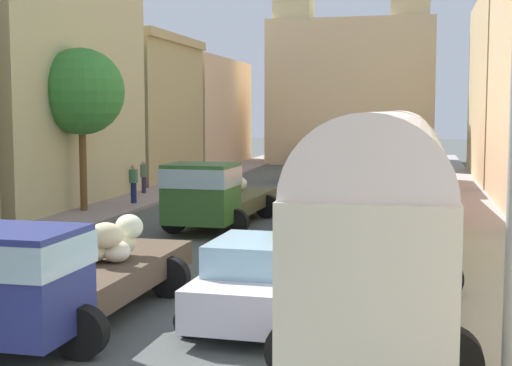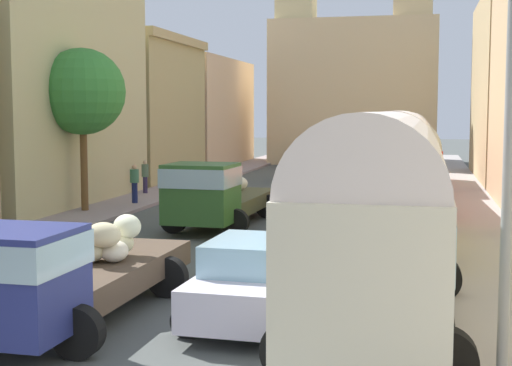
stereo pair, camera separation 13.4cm
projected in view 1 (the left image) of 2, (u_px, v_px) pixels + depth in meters
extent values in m
plane|color=#4B504D|center=(304.00, 199.00, 34.65)|extent=(154.00, 154.00, 0.00)
cube|color=gray|center=(158.00, 194.00, 36.19)|extent=(2.50, 70.00, 0.14)
cube|color=#9E9795|center=(464.00, 202.00, 33.09)|extent=(2.50, 70.00, 0.14)
cube|color=#BEB582|center=(37.00, 46.00, 31.82)|extent=(4.92, 12.65, 13.84)
cube|color=tan|center=(140.00, 113.00, 43.53)|extent=(4.83, 9.96, 7.98)
cube|color=tan|center=(138.00, 40.00, 43.11)|extent=(5.31, 9.96, 0.49)
cube|color=#D8B690|center=(199.00, 113.00, 55.55)|extent=(4.95, 13.76, 7.96)
cube|color=beige|center=(352.00, 93.00, 58.54)|extent=(12.66, 7.72, 11.04)
cube|color=beige|center=(293.00, 64.00, 57.40)|extent=(2.84, 2.84, 15.51)
cube|color=beige|center=(410.00, 62.00, 55.50)|extent=(2.84, 2.84, 15.51)
cube|color=beige|center=(383.00, 242.00, 13.57)|extent=(2.40, 8.88, 2.47)
cylinder|color=silver|center=(384.00, 175.00, 13.45)|extent=(2.35, 8.70, 2.30)
cube|color=#99B7C6|center=(383.00, 213.00, 13.52)|extent=(2.44, 8.17, 0.79)
cylinder|color=black|center=(338.00, 273.00, 16.60)|extent=(1.00, 0.35, 1.00)
cylinder|color=black|center=(440.00, 278.00, 16.11)|extent=(1.00, 0.35, 1.00)
cylinder|color=black|center=(298.00, 350.00, 11.27)|extent=(1.00, 0.35, 1.00)
cylinder|color=black|center=(449.00, 360.00, 10.78)|extent=(1.00, 0.35, 1.00)
cube|color=yellow|center=(397.00, 190.00, 22.32)|extent=(2.37, 8.42, 2.50)
cylinder|color=silver|center=(398.00, 149.00, 22.19)|extent=(2.32, 8.25, 2.29)
cube|color=#99B7C6|center=(397.00, 172.00, 22.26)|extent=(2.41, 7.75, 0.80)
cylinder|color=black|center=(366.00, 217.00, 25.21)|extent=(1.00, 0.35, 1.00)
cylinder|color=black|center=(432.00, 220.00, 24.73)|extent=(1.00, 0.35, 1.00)
cylinder|color=black|center=(352.00, 244.00, 20.15)|extent=(1.00, 0.35, 1.00)
cylinder|color=black|center=(435.00, 248.00, 19.66)|extent=(1.00, 0.35, 1.00)
cube|color=red|center=(403.00, 171.00, 31.08)|extent=(2.88, 10.09, 2.21)
cylinder|color=silver|center=(404.00, 145.00, 30.97)|extent=(2.82, 9.89, 2.35)
cube|color=#99B7C6|center=(403.00, 159.00, 31.03)|extent=(2.89, 9.29, 0.71)
cylinder|color=black|center=(376.00, 189.00, 34.41)|extent=(1.00, 0.35, 1.00)
cylinder|color=black|center=(426.00, 190.00, 34.03)|extent=(1.00, 0.35, 1.00)
cylinder|color=black|center=(375.00, 206.00, 28.34)|extent=(1.00, 0.35, 1.00)
cylinder|color=black|center=(435.00, 207.00, 27.96)|extent=(1.00, 0.35, 1.00)
cube|color=red|center=(407.00, 157.00, 39.82)|extent=(2.56, 8.92, 2.32)
cylinder|color=silver|center=(407.00, 135.00, 39.71)|extent=(2.51, 8.74, 2.45)
cube|color=#99B7C6|center=(407.00, 147.00, 39.77)|extent=(2.61, 8.21, 0.74)
cylinder|color=black|center=(386.00, 173.00, 42.87)|extent=(1.00, 0.35, 1.00)
cylinder|color=black|center=(428.00, 174.00, 42.38)|extent=(1.00, 0.35, 1.00)
cylinder|color=black|center=(382.00, 182.00, 37.49)|extent=(1.00, 0.35, 1.00)
cylinder|color=black|center=(430.00, 183.00, 37.00)|extent=(1.00, 0.35, 1.00)
cube|color=navy|center=(10.00, 282.00, 12.16)|extent=(2.23, 1.87, 1.76)
cube|color=#99B7C6|center=(9.00, 252.00, 12.11)|extent=(2.27, 1.95, 0.56)
cube|color=#4E3D2F|center=(104.00, 272.00, 15.64)|extent=(2.29, 5.27, 0.55)
ellipsoid|color=beige|center=(117.00, 251.00, 15.32)|extent=(0.67, 0.82, 0.45)
ellipsoid|color=beige|center=(90.00, 250.00, 15.29)|extent=(1.14, 1.16, 0.52)
ellipsoid|color=beige|center=(118.00, 243.00, 15.90)|extent=(0.99, 0.91, 0.59)
ellipsoid|color=beige|center=(106.00, 235.00, 14.96)|extent=(0.80, 0.65, 0.52)
ellipsoid|color=beige|center=(129.00, 227.00, 15.94)|extent=(0.92, 0.97, 0.53)
cylinder|color=black|center=(82.00, 333.00, 12.30)|extent=(0.90, 0.31, 0.90)
cylinder|color=black|center=(169.00, 277.00, 16.40)|extent=(0.90, 0.32, 0.90)
cylinder|color=black|center=(79.00, 272.00, 16.91)|extent=(0.90, 0.32, 0.90)
cube|color=#305B28|center=(201.00, 193.00, 24.34)|extent=(2.27, 2.08, 1.95)
cube|color=#99B7C6|center=(201.00, 177.00, 24.28)|extent=(2.31, 2.16, 0.62)
cube|color=#4E4D30|center=(233.00, 201.00, 27.85)|extent=(2.41, 5.28, 0.55)
ellipsoid|color=beige|center=(219.00, 191.00, 26.49)|extent=(0.95, 1.00, 0.50)
ellipsoid|color=silver|center=(236.00, 183.00, 28.99)|extent=(0.97, 0.81, 0.58)
ellipsoid|color=silver|center=(226.00, 188.00, 27.38)|extent=(0.80, 0.95, 0.56)
ellipsoid|color=beige|center=(219.00, 178.00, 27.15)|extent=(0.68, 0.88, 0.54)
ellipsoid|color=beige|center=(233.00, 179.00, 26.89)|extent=(0.91, 0.94, 0.54)
ellipsoid|color=beige|center=(220.00, 182.00, 26.07)|extent=(1.01, 0.85, 0.51)
cylinder|color=black|center=(235.00, 223.00, 24.40)|extent=(0.90, 0.31, 0.90)
cylinder|color=black|center=(174.00, 220.00, 24.96)|extent=(0.90, 0.31, 0.90)
cylinder|color=black|center=(267.00, 206.00, 28.54)|extent=(0.90, 0.31, 0.90)
cylinder|color=black|center=(213.00, 204.00, 29.10)|extent=(0.90, 0.31, 0.90)
cube|color=black|center=(302.00, 171.00, 43.03)|extent=(1.78, 4.07, 0.78)
cube|color=#94ABC5|center=(302.00, 160.00, 42.96)|extent=(1.48, 2.15, 0.51)
cylinder|color=black|center=(313.00, 179.00, 41.72)|extent=(0.60, 0.21, 0.60)
cylinder|color=black|center=(286.00, 178.00, 41.97)|extent=(0.60, 0.21, 0.60)
cylinder|color=black|center=(317.00, 175.00, 44.16)|extent=(0.60, 0.21, 0.60)
cylinder|color=black|center=(291.00, 175.00, 44.40)|extent=(0.60, 0.21, 0.60)
cube|color=#B13522|center=(316.00, 159.00, 53.09)|extent=(1.95, 3.85, 0.76)
cube|color=#9FBFD0|center=(316.00, 151.00, 53.03)|extent=(1.62, 2.05, 0.47)
cylinder|color=black|center=(324.00, 166.00, 51.79)|extent=(0.60, 0.21, 0.60)
cylinder|color=black|center=(301.00, 165.00, 52.26)|extent=(0.60, 0.21, 0.60)
cylinder|color=black|center=(330.00, 163.00, 53.99)|extent=(0.60, 0.21, 0.60)
cylinder|color=black|center=(308.00, 163.00, 54.47)|extent=(0.60, 0.21, 0.60)
cube|color=silver|center=(253.00, 289.00, 14.46)|extent=(1.87, 4.15, 0.77)
cube|color=#8DB7C8|center=(253.00, 254.00, 14.39)|extent=(1.59, 2.18, 0.60)
cylinder|color=black|center=(229.00, 289.00, 15.93)|extent=(0.60, 0.21, 0.60)
cylinder|color=black|center=(308.00, 294.00, 15.50)|extent=(0.60, 0.21, 0.60)
cylinder|color=black|center=(190.00, 321.00, 13.48)|extent=(0.60, 0.21, 0.60)
cylinder|color=black|center=(283.00, 328.00, 13.06)|extent=(0.60, 0.21, 0.60)
cube|color=#202922|center=(324.00, 206.00, 27.05)|extent=(1.73, 4.32, 0.73)
cube|color=#90C2CE|center=(324.00, 189.00, 26.98)|extent=(1.44, 2.27, 0.57)
cylinder|color=black|center=(310.00, 210.00, 28.54)|extent=(0.60, 0.21, 0.60)
cylinder|color=black|center=(349.00, 212.00, 28.14)|extent=(0.60, 0.21, 0.60)
cylinder|color=black|center=(296.00, 220.00, 26.02)|extent=(0.60, 0.21, 0.60)
cylinder|color=black|center=(338.00, 222.00, 25.62)|extent=(0.60, 0.21, 0.60)
cube|color=#1C2C24|center=(353.00, 180.00, 37.65)|extent=(1.68, 3.69, 0.69)
cube|color=#8DB6CE|center=(353.00, 168.00, 37.59)|extent=(1.45, 1.93, 0.54)
cylinder|color=black|center=(339.00, 184.00, 38.94)|extent=(0.60, 0.21, 0.60)
cylinder|color=black|center=(370.00, 184.00, 38.63)|extent=(0.60, 0.21, 0.60)
cylinder|color=black|center=(335.00, 188.00, 36.72)|extent=(0.60, 0.21, 0.60)
cylinder|color=black|center=(368.00, 189.00, 36.41)|extent=(0.60, 0.21, 0.60)
cylinder|color=#2D2649|center=(144.00, 195.00, 35.89)|extent=(0.19, 0.19, 0.14)
cylinder|color=#2D2649|center=(144.00, 185.00, 35.84)|extent=(0.31, 0.31, 0.80)
cylinder|color=#4E6A53|center=(144.00, 171.00, 35.77)|extent=(0.47, 0.47, 0.61)
sphere|color=tan|center=(143.00, 162.00, 35.73)|extent=(0.20, 0.20, 0.20)
cylinder|color=navy|center=(134.00, 205.00, 32.08)|extent=(0.21, 0.21, 0.14)
cylinder|color=navy|center=(134.00, 193.00, 32.03)|extent=(0.34, 0.34, 0.89)
cylinder|color=#407655|center=(133.00, 176.00, 31.95)|extent=(0.52, 0.52, 0.58)
sphere|color=tan|center=(133.00, 167.00, 31.92)|extent=(0.21, 0.21, 0.21)
cylinder|color=brown|center=(83.00, 169.00, 29.55)|extent=(0.28, 0.28, 3.60)
sphere|color=#368036|center=(81.00, 91.00, 29.25)|extent=(3.44, 3.44, 3.44)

